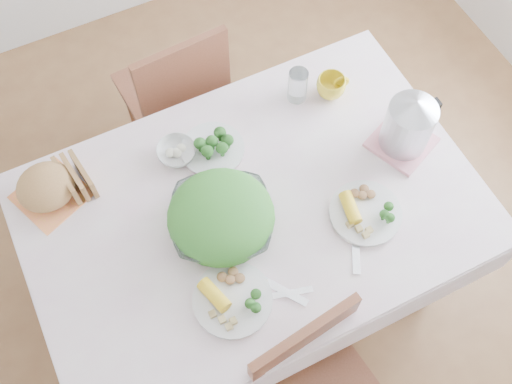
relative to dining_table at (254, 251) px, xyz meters
name	(u,v)px	position (x,y,z in m)	size (l,w,h in m)	color
floor	(254,283)	(0.00, 0.00, -0.38)	(3.60, 3.60, 0.00)	brown
dining_table	(254,251)	(0.00, 0.00, 0.00)	(1.40, 0.90, 0.75)	brown
tablecloth	(253,208)	(0.00, 0.00, 0.38)	(1.50, 1.00, 0.01)	white
chair_far	(171,86)	(0.00, 0.82, 0.09)	(0.41, 0.41, 0.90)	brown
salad_bowl	(221,220)	(-0.12, -0.01, 0.43)	(0.33, 0.33, 0.08)	white
dinner_plate_left	(233,300)	(-0.20, -0.26, 0.40)	(0.25, 0.25, 0.02)	white
dinner_plate_right	(365,213)	(0.32, -0.19, 0.40)	(0.24, 0.24, 0.02)	white
broccoli_plate	(213,150)	(-0.03, 0.26, 0.40)	(0.22, 0.22, 0.02)	beige
napkin	(52,195)	(-0.59, 0.34, 0.39)	(0.21, 0.21, 0.00)	#FF904D
bread_loaf	(46,187)	(-0.59, 0.34, 0.45)	(0.19, 0.18, 0.12)	olive
fruit_bowl	(177,152)	(-0.15, 0.30, 0.41)	(0.14, 0.14, 0.04)	white
yellow_mug	(331,87)	(0.46, 0.30, 0.43)	(0.11, 0.11, 0.08)	gold
glass_tumbler	(298,86)	(0.34, 0.34, 0.45)	(0.07, 0.07, 0.13)	white
pink_tray	(401,142)	(0.58, -0.01, 0.40)	(0.20, 0.20, 0.02)	pink
electric_kettle	(409,124)	(0.58, -0.01, 0.51)	(0.17, 0.17, 0.23)	#B2B5BA
fork_left	(277,287)	(-0.06, -0.28, 0.39)	(0.02, 0.21, 0.00)	silver
fork_right	(356,244)	(0.24, -0.27, 0.39)	(0.02, 0.21, 0.00)	silver
knife	(286,294)	(-0.04, -0.31, 0.39)	(0.02, 0.17, 0.00)	silver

